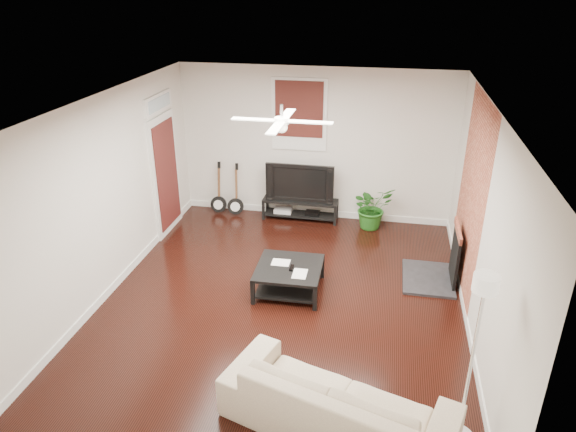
% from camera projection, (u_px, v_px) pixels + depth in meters
% --- Properties ---
extents(room, '(5.01, 6.01, 2.81)m').
position_uv_depth(room, '(282.00, 211.00, 6.82)').
color(room, black).
rests_on(room, ground).
extents(brick_accent, '(0.02, 2.20, 2.80)m').
position_uv_depth(brick_accent, '(471.00, 196.00, 7.28)').
color(brick_accent, '#A84C36').
rests_on(brick_accent, floor).
extents(fireplace, '(0.80, 1.10, 0.92)m').
position_uv_depth(fireplace, '(442.00, 254.00, 7.72)').
color(fireplace, black).
rests_on(fireplace, floor).
extents(window_back, '(1.00, 0.06, 1.30)m').
position_uv_depth(window_back, '(299.00, 115.00, 9.29)').
color(window_back, '#37150F').
rests_on(window_back, wall_back).
extents(door_left, '(0.08, 1.00, 2.50)m').
position_uv_depth(door_left, '(165.00, 164.00, 9.01)').
color(door_left, white).
rests_on(door_left, wall_left).
extents(tv_stand, '(1.40, 0.37, 0.39)m').
position_uv_depth(tv_stand, '(300.00, 209.00, 9.84)').
color(tv_stand, black).
rests_on(tv_stand, floor).
extents(tv, '(1.26, 0.16, 0.72)m').
position_uv_depth(tv, '(301.00, 181.00, 9.63)').
color(tv, black).
rests_on(tv, tv_stand).
extents(coffee_table, '(0.95, 0.95, 0.39)m').
position_uv_depth(coffee_table, '(289.00, 278.00, 7.59)').
color(coffee_table, black).
rests_on(coffee_table, floor).
extents(sofa, '(2.48, 1.56, 0.68)m').
position_uv_depth(sofa, '(337.00, 402.00, 5.19)').
color(sofa, '#BCAC8D').
rests_on(sofa, floor).
extents(floor_lamp, '(0.39, 0.39, 1.89)m').
position_uv_depth(floor_lamp, '(471.00, 363.00, 4.82)').
color(floor_lamp, white).
rests_on(floor_lamp, floor).
extents(potted_plant, '(0.94, 0.92, 0.80)m').
position_uv_depth(potted_plant, '(372.00, 207.00, 9.43)').
color(potted_plant, '#21611B').
rests_on(potted_plant, floor).
extents(guitar_left, '(0.33, 0.25, 1.00)m').
position_uv_depth(guitar_left, '(218.00, 189.00, 9.97)').
color(guitar_left, black).
rests_on(guitar_left, floor).
extents(guitar_right, '(0.35, 0.28, 1.00)m').
position_uv_depth(guitar_right, '(235.00, 191.00, 9.88)').
color(guitar_right, black).
rests_on(guitar_right, floor).
extents(ceiling_fan, '(1.24, 1.24, 0.32)m').
position_uv_depth(ceiling_fan, '(282.00, 121.00, 6.32)').
color(ceiling_fan, white).
rests_on(ceiling_fan, ceiling).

